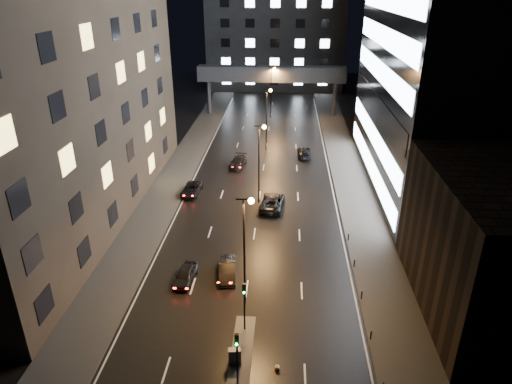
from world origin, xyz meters
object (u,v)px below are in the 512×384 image
at_px(utility_cabinet, 235,356).
at_px(car_away_b, 227,269).
at_px(car_away_c, 191,189).
at_px(car_away_d, 238,162).
at_px(car_toward_a, 272,202).
at_px(car_toward_b, 304,152).
at_px(car_away_a, 186,275).

bearing_deg(utility_cabinet, car_away_b, 89.79).
relative_size(car_away_b, utility_cabinet, 3.38).
distance_m(car_away_c, utility_cabinet, 30.36).
height_order(car_away_c, car_away_d, car_away_d).
xyz_separation_m(car_away_d, utility_cabinet, (3.82, -39.20, 0.09)).
distance_m(car_away_d, car_toward_a, 14.61).
bearing_deg(car_away_d, car_away_c, -108.64).
bearing_deg(car_toward_a, utility_cabinet, 92.44).
bearing_deg(car_toward_b, car_toward_a, 75.92).
xyz_separation_m(car_away_d, car_toward_a, (5.67, -13.47, 0.09)).
height_order(car_away_c, car_toward_a, car_toward_a).
bearing_deg(car_away_c, car_away_d, 67.80).
xyz_separation_m(car_toward_a, car_toward_b, (4.47, 18.57, -0.06)).
bearing_deg(car_toward_a, car_away_c, -10.54).
distance_m(car_away_a, car_toward_b, 36.43).
relative_size(car_away_a, utility_cabinet, 3.11).
xyz_separation_m(car_away_c, utility_cabinet, (8.90, -29.03, 0.14)).
height_order(car_away_a, car_away_b, car_away_b).
height_order(car_away_a, car_toward_b, car_toward_b).
relative_size(car_toward_a, car_toward_b, 1.12).
relative_size(car_away_d, car_toward_a, 0.86).
relative_size(car_away_d, car_toward_b, 0.96).
bearing_deg(car_away_b, car_toward_b, 69.71).
distance_m(car_away_d, utility_cabinet, 39.38).
height_order(car_away_c, car_toward_b, car_toward_b).
distance_m(car_away_c, car_toward_a, 11.25).
bearing_deg(utility_cabinet, car_toward_b, 71.91).
bearing_deg(car_toward_a, car_away_d, -60.63).
xyz_separation_m(car_away_c, car_toward_b, (15.22, 15.27, 0.08)).
relative_size(car_away_a, car_away_c, 0.85).
bearing_deg(car_away_b, car_away_a, -170.37).
distance_m(car_away_a, car_away_d, 29.35).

